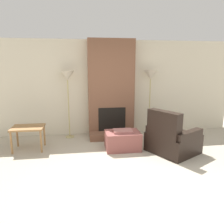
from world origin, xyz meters
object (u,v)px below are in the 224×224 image
Objects in this scene: armchair at (171,140)px; floor_lamp_right at (151,77)px; ottoman at (123,140)px; floor_lamp_left at (67,78)px; side_table at (28,130)px.

floor_lamp_right reaches higher than armchair.
ottoman is 0.44× the size of floor_lamp_left.
floor_lamp_right is at bearing 13.94° from side_table.
side_table is 3.41m from floor_lamp_right.
floor_lamp_right reaches higher than ottoman.
side_table is 0.39× the size of floor_lamp_right.
armchair is at bearing -19.53° from ottoman.
armchair is 0.70× the size of floor_lamp_left.
floor_lamp_left is 2.23m from floor_lamp_right.
floor_lamp_left reaches higher than ottoman.
floor_lamp_right is (3.13, 0.78, 1.13)m from side_table.
floor_lamp_right reaches higher than side_table.
floor_lamp_left reaches higher than armchair.
armchair is at bearing -11.54° from side_table.
ottoman is 0.63× the size of armchair.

